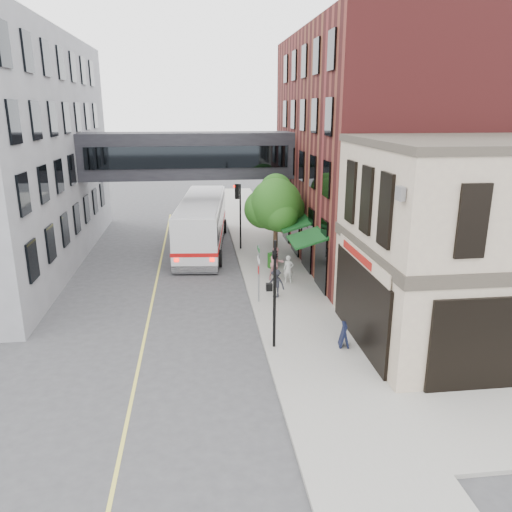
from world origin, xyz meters
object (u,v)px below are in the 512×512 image
object	(u,v)px
bus	(202,221)
pedestrian_a	(288,269)
pedestrian_b	(276,264)
sandwich_board	(344,335)
newspaper_box	(273,260)
pedestrian_c	(276,283)

from	to	relation	value
bus	pedestrian_a	world-z (taller)	bus
pedestrian_a	pedestrian_b	distance (m)	0.84
pedestrian_a	sandwich_board	xyz separation A→B (m)	(0.84, -7.96, -0.28)
newspaper_box	sandwich_board	world-z (taller)	sandwich_board
bus	sandwich_board	xyz separation A→B (m)	(5.45, -16.48, -1.27)
bus	pedestrian_c	distance (m)	11.28
pedestrian_b	pedestrian_c	distance (m)	2.75
sandwich_board	pedestrian_c	bearing A→B (deg)	117.27
bus	pedestrian_a	bearing A→B (deg)	-61.57
bus	pedestrian_c	xyz separation A→B (m)	(3.56, -10.66, -1.01)
pedestrian_a	pedestrian_b	world-z (taller)	pedestrian_b
bus	pedestrian_a	size ratio (longest dim) A/B	8.31
pedestrian_a	newspaper_box	world-z (taller)	pedestrian_a
pedestrian_c	pedestrian_a	bearing A→B (deg)	98.14
pedestrian_a	sandwich_board	size ratio (longest dim) A/B	1.56
pedestrian_b	sandwich_board	bearing A→B (deg)	-100.45
pedestrian_b	sandwich_board	xyz separation A→B (m)	(1.43, -8.53, -0.45)
bus	sandwich_board	bearing A→B (deg)	-71.71
pedestrian_a	bus	bearing A→B (deg)	130.88
pedestrian_c	newspaper_box	bearing A→B (deg)	117.55
bus	sandwich_board	size ratio (longest dim) A/B	13.00
pedestrian_a	pedestrian_b	size ratio (longest dim) A/B	0.82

